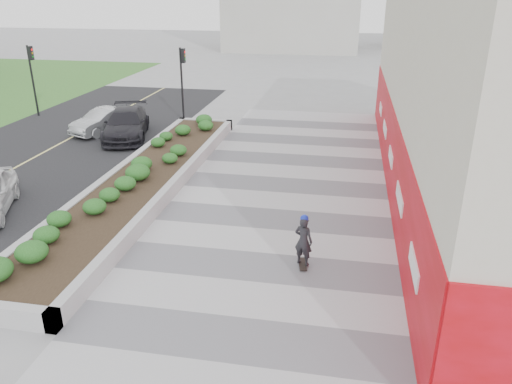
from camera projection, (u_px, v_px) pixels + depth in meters
ground at (245, 303)px, 12.58m from camera, size 160.00×160.00×0.00m
walkway at (265, 247)px, 15.30m from camera, size 8.00×36.00×0.01m
building at (482, 88)px, 18.05m from camera, size 6.04×24.08×8.00m
planter at (144, 177)px, 19.70m from camera, size 3.00×18.00×0.90m
traffic_signal_near at (183, 73)px, 28.63m from camera, size 0.33×0.28×4.20m
traffic_signal_far at (32, 70)px, 29.71m from camera, size 0.33×0.28×4.20m
manhole_cover at (281, 248)px, 15.22m from camera, size 0.44×0.44×0.01m
skateboarder at (303, 241)px, 13.94m from camera, size 0.62×0.74×1.61m
car_silver at (104, 121)px, 27.03m from camera, size 2.71×4.11×1.28m
car_dark at (126, 124)px, 26.03m from camera, size 3.45×5.45×1.47m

